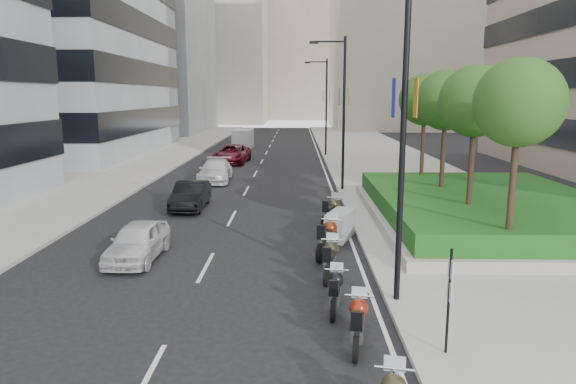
{
  "coord_description": "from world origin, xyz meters",
  "views": [
    {
      "loc": [
        1.53,
        -12.4,
        5.66
      ],
      "look_at": [
        1.21,
        7.04,
        2.0
      ],
      "focal_mm": 32.0,
      "sensor_mm": 36.0,
      "label": 1
    }
  ],
  "objects_px": {
    "motorcycle_6": "(332,212)",
    "delivery_van": "(243,140)",
    "motorcycle_1": "(358,322)",
    "car_d": "(232,154)",
    "lamp_post_0": "(398,119)",
    "parking_sign": "(449,296)",
    "lamp_post_1": "(341,106)",
    "motorcycle_2": "(335,291)",
    "motorcycle_5": "(340,225)",
    "car_a": "(138,241)",
    "motorcycle_4": "(328,238)",
    "car_c": "(215,171)",
    "car_b": "(191,195)",
    "lamp_post_2": "(325,102)",
    "motorcycle_3": "(330,259)"
  },
  "relations": [
    {
      "from": "lamp_post_2",
      "to": "car_d",
      "type": "bearing_deg",
      "value": -148.09
    },
    {
      "from": "parking_sign",
      "to": "motorcycle_4",
      "type": "xyz_separation_m",
      "value": [
        -2.13,
        7.38,
        -0.81
      ]
    },
    {
      "from": "lamp_post_1",
      "to": "delivery_van",
      "type": "bearing_deg",
      "value": 108.42
    },
    {
      "from": "motorcycle_1",
      "to": "car_d",
      "type": "xyz_separation_m",
      "value": [
        -6.89,
        32.36,
        0.23
      ]
    },
    {
      "from": "lamp_post_0",
      "to": "motorcycle_3",
      "type": "relative_size",
      "value": 4.13
    },
    {
      "from": "motorcycle_1",
      "to": "car_c",
      "type": "relative_size",
      "value": 0.41
    },
    {
      "from": "parking_sign",
      "to": "delivery_van",
      "type": "xyz_separation_m",
      "value": [
        -9.08,
        45.3,
        -0.51
      ]
    },
    {
      "from": "lamp_post_0",
      "to": "lamp_post_2",
      "type": "distance_m",
      "value": 35.0
    },
    {
      "from": "delivery_van",
      "to": "car_a",
      "type": "bearing_deg",
      "value": -87.75
    },
    {
      "from": "lamp_post_0",
      "to": "parking_sign",
      "type": "height_order",
      "value": "lamp_post_0"
    },
    {
      "from": "car_b",
      "to": "delivery_van",
      "type": "relative_size",
      "value": 0.86
    },
    {
      "from": "lamp_post_0",
      "to": "motorcycle_5",
      "type": "height_order",
      "value": "lamp_post_0"
    },
    {
      "from": "lamp_post_1",
      "to": "parking_sign",
      "type": "distance_m",
      "value": 20.33
    },
    {
      "from": "motorcycle_2",
      "to": "car_b",
      "type": "distance_m",
      "value": 13.98
    },
    {
      "from": "lamp_post_0",
      "to": "motorcycle_6",
      "type": "distance_m",
      "value": 9.76
    },
    {
      "from": "lamp_post_0",
      "to": "lamp_post_2",
      "type": "xyz_separation_m",
      "value": [
        0.0,
        35.0,
        0.0
      ]
    },
    {
      "from": "lamp_post_1",
      "to": "motorcycle_4",
      "type": "relative_size",
      "value": 3.85
    },
    {
      "from": "lamp_post_1",
      "to": "car_c",
      "type": "relative_size",
      "value": 1.81
    },
    {
      "from": "lamp_post_0",
      "to": "car_a",
      "type": "xyz_separation_m",
      "value": [
        -8.16,
        3.79,
        -4.41
      ]
    },
    {
      "from": "lamp_post_1",
      "to": "motorcycle_4",
      "type": "bearing_deg",
      "value": -96.68
    },
    {
      "from": "motorcycle_1",
      "to": "motorcycle_4",
      "type": "distance_m",
      "value": 6.78
    },
    {
      "from": "lamp_post_1",
      "to": "parking_sign",
      "type": "xyz_separation_m",
      "value": [
        0.66,
        -20.0,
        -3.61
      ]
    },
    {
      "from": "lamp_post_1",
      "to": "motorcycle_5",
      "type": "distance_m",
      "value": 11.48
    },
    {
      "from": "motorcycle_6",
      "to": "car_d",
      "type": "xyz_separation_m",
      "value": [
        -7.03,
        21.33,
        0.15
      ]
    },
    {
      "from": "parking_sign",
      "to": "motorcycle_4",
      "type": "bearing_deg",
      "value": 106.14
    },
    {
      "from": "motorcycle_4",
      "to": "car_d",
      "type": "distance_m",
      "value": 26.43
    },
    {
      "from": "lamp_post_0",
      "to": "motorcycle_6",
      "type": "height_order",
      "value": "lamp_post_0"
    },
    {
      "from": "motorcycle_3",
      "to": "car_d",
      "type": "relative_size",
      "value": 0.39
    },
    {
      "from": "lamp_post_2",
      "to": "motorcycle_1",
      "type": "xyz_separation_m",
      "value": [
        -1.2,
        -37.4,
        -4.51
      ]
    },
    {
      "from": "motorcycle_6",
      "to": "delivery_van",
      "type": "bearing_deg",
      "value": 35.08
    },
    {
      "from": "lamp_post_0",
      "to": "car_a",
      "type": "bearing_deg",
      "value": 155.08
    },
    {
      "from": "lamp_post_2",
      "to": "car_d",
      "type": "distance_m",
      "value": 10.45
    },
    {
      "from": "lamp_post_2",
      "to": "parking_sign",
      "type": "height_order",
      "value": "lamp_post_2"
    },
    {
      "from": "lamp_post_2",
      "to": "car_c",
      "type": "relative_size",
      "value": 1.81
    },
    {
      "from": "motorcycle_1",
      "to": "car_d",
      "type": "bearing_deg",
      "value": 21.77
    },
    {
      "from": "car_d",
      "to": "motorcycle_1",
      "type": "bearing_deg",
      "value": -74.51
    },
    {
      "from": "motorcycle_4",
      "to": "car_a",
      "type": "relative_size",
      "value": 0.6
    },
    {
      "from": "parking_sign",
      "to": "motorcycle_1",
      "type": "xyz_separation_m",
      "value": [
        -1.85,
        0.6,
        -0.9
      ]
    },
    {
      "from": "car_c",
      "to": "lamp_post_1",
      "type": "bearing_deg",
      "value": -25.47
    },
    {
      "from": "car_b",
      "to": "delivery_van",
      "type": "xyz_separation_m",
      "value": [
        -0.45,
        30.29,
        0.26
      ]
    },
    {
      "from": "car_a",
      "to": "delivery_van",
      "type": "relative_size",
      "value": 0.79
    },
    {
      "from": "motorcycle_6",
      "to": "car_d",
      "type": "bearing_deg",
      "value": 40.98
    },
    {
      "from": "car_d",
      "to": "delivery_van",
      "type": "xyz_separation_m",
      "value": [
        -0.33,
        12.34,
        0.17
      ]
    },
    {
      "from": "lamp_post_0",
      "to": "lamp_post_1",
      "type": "bearing_deg",
      "value": 90.0
    },
    {
      "from": "lamp_post_1",
      "to": "motorcycle_2",
      "type": "xyz_separation_m",
      "value": [
        -1.57,
        -17.41,
        -4.54
      ]
    },
    {
      "from": "lamp_post_1",
      "to": "delivery_van",
      "type": "xyz_separation_m",
      "value": [
        -8.42,
        25.3,
        -4.12
      ]
    },
    {
      "from": "motorcycle_5",
      "to": "car_a",
      "type": "height_order",
      "value": "car_a"
    },
    {
      "from": "car_a",
      "to": "car_c",
      "type": "xyz_separation_m",
      "value": [
        0.12,
        16.66,
        0.06
      ]
    },
    {
      "from": "motorcycle_5",
      "to": "car_a",
      "type": "xyz_separation_m",
      "value": [
        -7.28,
        -2.68,
        0.09
      ]
    },
    {
      "from": "lamp_post_0",
      "to": "motorcycle_4",
      "type": "distance_m",
      "value": 6.39
    }
  ]
}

